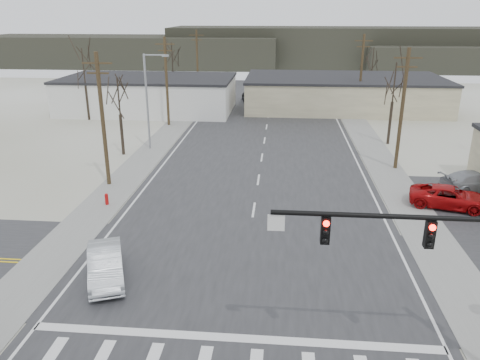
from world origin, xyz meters
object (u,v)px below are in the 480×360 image
object	(u,v)px
traffic_signal_mast	(459,260)
fire_hydrant	(107,199)
car_far_a	(280,105)
car_parked_silver	(474,181)
car_parked_red	(450,197)
sedan_crossing	(105,265)
car_far_b	(247,96)

from	to	relation	value
traffic_signal_mast	fire_hydrant	xyz separation A→B (m)	(-18.09, 14.20, -4.22)
car_far_a	car_parked_silver	xyz separation A→B (m)	(14.61, -28.97, 0.07)
fire_hydrant	car_parked_red	size ratio (longest dim) A/B	0.17
sedan_crossing	car_parked_red	distance (m)	22.87
car_far_b	traffic_signal_mast	bearing A→B (deg)	-88.55
fire_hydrant	car_far_b	world-z (taller)	car_far_b
traffic_signal_mast	car_far_b	xyz separation A→B (m)	(-11.35, 54.70, -4.00)
traffic_signal_mast	car_parked_red	distance (m)	17.22
traffic_signal_mast	car_parked_red	xyz separation A→B (m)	(5.36, 15.89, -3.91)
car_far_b	car_parked_red	world-z (taller)	car_parked_red
car_far_b	car_parked_red	bearing A→B (deg)	-76.97
sedan_crossing	car_parked_red	xyz separation A→B (m)	(20.10, 10.92, -0.06)
car_far_b	car_parked_silver	bearing A→B (deg)	-71.47
traffic_signal_mast	fire_hydrant	world-z (taller)	traffic_signal_mast
car_far_a	car_parked_silver	distance (m)	32.44
fire_hydrant	car_parked_red	xyz separation A→B (m)	(23.46, 1.69, 0.31)
car_far_a	car_far_b	distance (m)	8.17
fire_hydrant	sedan_crossing	xyz separation A→B (m)	(3.36, -9.23, 0.37)
traffic_signal_mast	car_far_a	world-z (taller)	traffic_signal_mast
sedan_crossing	car_parked_silver	world-z (taller)	sedan_crossing
fire_hydrant	car_far_a	size ratio (longest dim) A/B	0.19
sedan_crossing	car_far_b	distance (m)	49.84
sedan_crossing	car_parked_red	size ratio (longest dim) A/B	0.90
fire_hydrant	sedan_crossing	bearing A→B (deg)	-69.98
sedan_crossing	fire_hydrant	bearing A→B (deg)	88.64
fire_hydrant	car_parked_red	distance (m)	23.52
traffic_signal_mast	car_parked_red	size ratio (longest dim) A/B	1.71
fire_hydrant	car_far_a	distance (m)	35.91
car_far_b	car_parked_silver	xyz separation A→B (m)	(19.51, -35.49, 0.11)
sedan_crossing	car_parked_red	world-z (taller)	sedan_crossing
sedan_crossing	car_far_b	bearing A→B (deg)	64.72
fire_hydrant	traffic_signal_mast	bearing A→B (deg)	-38.13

